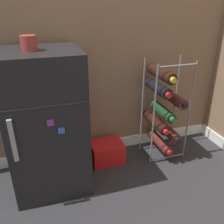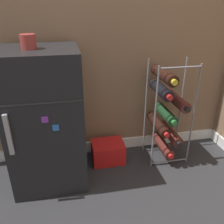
# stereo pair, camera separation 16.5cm
# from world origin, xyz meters

# --- Properties ---
(ground_plane) EXTENTS (14.00, 14.00, 0.00)m
(ground_plane) POSITION_xyz_m (0.00, 0.00, 0.00)
(ground_plane) COLOR #28282B
(mini_fridge) EXTENTS (0.47, 0.47, 0.92)m
(mini_fridge) POSITION_xyz_m (-0.55, 0.42, 0.46)
(mini_fridge) COLOR black
(mini_fridge) RESTS_ON ground_plane
(wine_rack) EXTENTS (0.31, 0.33, 0.79)m
(wine_rack) POSITION_xyz_m (0.32, 0.49, 0.40)
(wine_rack) COLOR slate
(wine_rack) RESTS_ON ground_plane
(soda_box) EXTENTS (0.25, 0.19, 0.16)m
(soda_box) POSITION_xyz_m (-0.12, 0.53, 0.08)
(soda_box) COLOR red
(soda_box) RESTS_ON ground_plane
(fridge_top_cup) EXTENTS (0.08, 0.08, 0.08)m
(fridge_top_cup) POSITION_xyz_m (-0.59, 0.40, 0.96)
(fridge_top_cup) COLOR maroon
(fridge_top_cup) RESTS_ON mini_fridge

